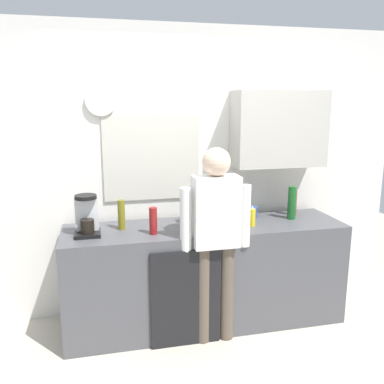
{
  "coord_description": "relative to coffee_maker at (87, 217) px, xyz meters",
  "views": [
    {
      "loc": [
        -0.88,
        -2.97,
        1.93
      ],
      "look_at": [
        -0.13,
        0.25,
        1.21
      ],
      "focal_mm": 38.42,
      "sensor_mm": 36.0,
      "label": 1
    }
  ],
  "objects": [
    {
      "name": "dishwasher_panel",
      "position": [
        0.73,
        -0.31,
        -0.64
      ],
      "size": [
        0.56,
        0.02,
        0.81
      ],
      "primitive_type": "cube",
      "color": "black",
      "rests_on": "ground_plane"
    },
    {
      "name": "person_at_sink",
      "position": [
        0.98,
        -0.28,
        -0.09
      ],
      "size": [
        0.57,
        0.22,
        1.6
      ],
      "rotation": [
        0.0,
        0.0,
        0.09
      ],
      "color": "brown",
      "rests_on": "ground_plane"
    },
    {
      "name": "ground_plane",
      "position": [
        0.98,
        -0.28,
        -1.04
      ],
      "size": [
        8.0,
        8.0,
        0.0
      ],
      "primitive_type": "plane",
      "color": "beige"
    },
    {
      "name": "cup_blue_mug",
      "position": [
        1.47,
        0.17,
        -0.1
      ],
      "size": [
        0.08,
        0.08,
        0.1
      ],
      "primitive_type": "cylinder",
      "color": "#3351B2",
      "rests_on": "kitchen_counter"
    },
    {
      "name": "potted_plant",
      "position": [
        0.89,
        0.11,
        -0.01
      ],
      "size": [
        0.15,
        0.15,
        0.23
      ],
      "color": "#9E5638",
      "rests_on": "kitchen_counter"
    },
    {
      "name": "bottle_red_vinegar",
      "position": [
        0.51,
        -0.11,
        -0.04
      ],
      "size": [
        0.06,
        0.06,
        0.22
      ],
      "primitive_type": "cylinder",
      "color": "maroon",
      "rests_on": "kitchen_counter"
    },
    {
      "name": "bottle_green_wine",
      "position": [
        1.79,
        0.05,
        0.0
      ],
      "size": [
        0.07,
        0.07,
        0.3
      ],
      "primitive_type": "cylinder",
      "color": "#195923",
      "rests_on": "kitchen_counter"
    },
    {
      "name": "coffee_maker",
      "position": [
        0.0,
        0.0,
        0.0
      ],
      "size": [
        0.2,
        0.2,
        0.33
      ],
      "color": "black",
      "rests_on": "kitchen_counter"
    },
    {
      "name": "bottle_olive_oil",
      "position": [
        0.28,
        0.08,
        -0.02
      ],
      "size": [
        0.06,
        0.06,
        0.25
      ],
      "primitive_type": "cylinder",
      "color": "olive",
      "rests_on": "kitchen_counter"
    },
    {
      "name": "mixing_bowl",
      "position": [
        1.18,
        0.0,
        -0.11
      ],
      "size": [
        0.22,
        0.22,
        0.08
      ],
      "primitive_type": "cylinder",
      "color": "white",
      "rests_on": "kitchen_counter"
    },
    {
      "name": "bottle_amber_beer",
      "position": [
        1.87,
        0.16,
        -0.03
      ],
      "size": [
        0.06,
        0.06,
        0.23
      ],
      "primitive_type": "cylinder",
      "color": "brown",
      "rests_on": "kitchen_counter"
    },
    {
      "name": "back_wall_assembly",
      "position": [
        1.08,
        0.42,
        0.32
      ],
      "size": [
        4.01,
        0.42,
        2.6
      ],
      "color": "white",
      "rests_on": "ground_plane"
    },
    {
      "name": "dish_soap",
      "position": [
        1.37,
        -0.08,
        -0.07
      ],
      "size": [
        0.06,
        0.06,
        0.18
      ],
      "color": "yellow",
      "rests_on": "kitchen_counter"
    },
    {
      "name": "kitchen_counter",
      "position": [
        0.98,
        0.02,
        -0.59
      ],
      "size": [
        2.41,
        0.64,
        0.9
      ],
      "primitive_type": "cube",
      "color": "#4C4C51",
      "rests_on": "ground_plane"
    }
  ]
}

